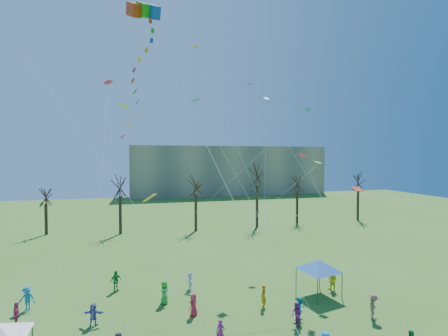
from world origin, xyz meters
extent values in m
cube|color=gray|center=(22.00, 82.00, 7.50)|extent=(60.00, 14.00, 15.00)
cylinder|color=black|center=(-18.18, 37.63, 2.31)|extent=(0.44, 0.44, 4.61)
cylinder|color=black|center=(-7.37, 35.39, 2.91)|extent=(0.44, 0.44, 5.82)
cylinder|color=black|center=(4.06, 34.56, 2.92)|extent=(0.44, 0.44, 5.83)
cylinder|color=black|center=(14.42, 34.83, 3.48)|extent=(0.44, 0.44, 6.95)
cylinder|color=black|center=(22.62, 36.49, 2.82)|extent=(0.44, 0.44, 5.64)
cylinder|color=black|center=(34.50, 35.62, 2.91)|extent=(0.44, 0.44, 5.82)
cube|color=red|center=(-4.21, 8.31, 21.69)|extent=(1.10, 1.47, 1.32)
cube|color=#1B8712|center=(-3.59, 8.31, 21.69)|extent=(1.10, 1.47, 1.32)
cube|color=#0E43B2|center=(-2.96, 8.31, 21.69)|extent=(1.10, 1.47, 1.32)
cylinder|color=white|center=(0.17, 3.15, 11.59)|extent=(0.02, 0.02, 22.53)
cylinder|color=#3F3F44|center=(9.55, 7.68, 1.06)|extent=(0.08, 0.08, 2.13)
cylinder|color=#3F3F44|center=(12.13, 8.21, 1.06)|extent=(0.08, 0.08, 2.13)
cylinder|color=#3F3F44|center=(9.02, 10.25, 1.06)|extent=(0.08, 0.08, 2.13)
cylinder|color=#3F3F44|center=(11.60, 10.78, 1.06)|extent=(0.08, 0.08, 2.13)
pyramid|color=#235EB0|center=(10.57, 9.23, 2.58)|extent=(3.97, 3.97, 0.91)
imported|color=#91247D|center=(0.92, 4.48, 0.78)|extent=(0.68, 0.61, 1.57)
imported|color=#0DA4C0|center=(7.11, 5.85, 0.85)|extent=(0.98, 0.86, 1.70)
imported|color=#865F49|center=(12.30, 4.74, 0.91)|extent=(1.31, 1.32, 1.83)
imported|color=#C8427C|center=(-12.21, 9.77, 0.88)|extent=(0.54, 1.07, 1.76)
imported|color=#5354B4|center=(-7.13, 8.76, 0.78)|extent=(1.52, 0.81, 1.56)
imported|color=red|center=(-0.18, 8.44, 0.81)|extent=(0.92, 0.94, 1.63)
imported|color=orange|center=(5.23, 8.26, 0.89)|extent=(0.51, 0.70, 1.78)
imported|color=yellow|center=(12.22, 9.70, 0.90)|extent=(0.98, 1.08, 1.80)
imported|color=#1676B0|center=(-12.37, 12.24, 0.93)|extent=(1.33, 0.95, 1.85)
imported|color=#1F8F2D|center=(-6.15, 14.19, 0.90)|extent=(1.10, 1.00, 1.81)
imported|color=white|center=(0.21, 12.91, 0.81)|extent=(0.58, 1.53, 1.62)
imported|color=#8C238F|center=(6.47, 5.21, 0.83)|extent=(0.63, 0.81, 1.67)
imported|color=green|center=(-2.18, 10.81, 0.92)|extent=(0.82, 1.03, 1.84)
cube|color=#DD2468|center=(-6.70, 15.53, 18.34)|extent=(0.91, 0.91, 0.27)
cylinder|color=white|center=(-6.49, 8.74, 9.82)|extent=(0.01, 0.01, 21.49)
cube|color=yellow|center=(-3.33, 3.58, 9.44)|extent=(0.84, 0.80, 0.45)
cylinder|color=white|center=(-1.65, 2.64, 5.37)|extent=(0.01, 0.01, 8.65)
cube|color=#16A3A9|center=(0.52, 11.64, 16.40)|extent=(0.80, 0.68, 0.20)
cylinder|color=white|center=(3.39, 6.47, 8.85)|extent=(0.01, 0.01, 18.87)
cube|color=blue|center=(7.96, 19.90, 20.02)|extent=(1.00, 0.95, 0.17)
cylinder|color=white|center=(9.53, 10.08, 10.66)|extent=(0.01, 0.01, 27.05)
cube|color=red|center=(9.76, 3.33, 9.62)|extent=(0.54, 0.70, 0.24)
cylinder|color=white|center=(-1.48, 4.64, 5.46)|extent=(0.01, 0.01, 23.97)
cube|color=#82EE38|center=(12.43, 12.64, 11.18)|extent=(0.70, 0.78, 0.22)
cylinder|color=white|center=(3.65, 8.56, 6.24)|extent=(0.01, 0.01, 21.56)
cube|color=purple|center=(-15.09, 20.59, 21.87)|extent=(0.75, 0.80, 0.26)
cylinder|color=white|center=(-7.09, 12.54, 11.58)|extent=(0.01, 0.01, 30.37)
cube|color=#FFBA0D|center=(1.87, 19.95, 23.67)|extent=(0.59, 0.46, 0.22)
cylinder|color=white|center=(4.49, 12.90, 12.48)|extent=(0.01, 0.01, 26.62)
cube|color=#F52867|center=(8.67, 8.74, 11.84)|extent=(0.88, 0.83, 0.27)
cylinder|color=white|center=(10.49, 6.74, 6.57)|extent=(0.01, 0.01, 11.49)
cube|color=#DDF019|center=(-4.86, 7.90, 15.07)|extent=(0.73, 0.67, 0.27)
cylinder|color=white|center=(-8.53, 8.83, 8.19)|extent=(0.01, 0.01, 15.37)
cube|color=#198CBF|center=(12.07, 14.02, 16.40)|extent=(0.67, 0.68, 0.35)
cylinder|color=white|center=(2.47, 11.39, 8.85)|extent=(0.01, 0.01, 24.75)
cylinder|color=white|center=(-7.40, 7.92, 3.83)|extent=(0.01, 0.01, 15.20)
cube|color=#1899BA|center=(11.50, 23.54, 19.19)|extent=(0.62, 0.71, 0.42)
cylinder|color=white|center=(8.36, 15.90, 10.25)|extent=(0.01, 0.01, 24.06)
camera|label=1|loc=(-3.49, -14.03, 11.69)|focal=25.00mm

